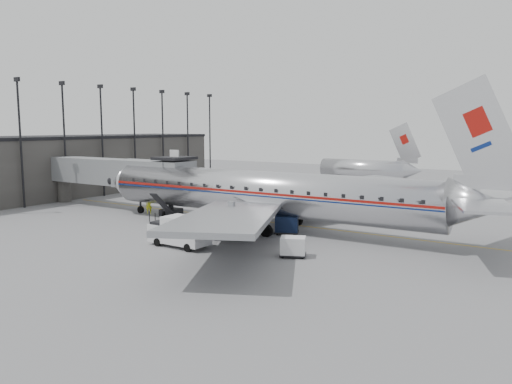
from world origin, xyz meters
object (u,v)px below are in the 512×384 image
Objects in this scene: service_van at (180,231)px; baggage_cart_white at (293,246)px; ramp_worker at (149,205)px; airliner at (269,194)px; baggage_cart_navy at (287,224)px.

baggage_cart_white is at bearing 14.75° from service_van.
service_van is 2.84× the size of ramp_worker.
service_van is at bearing 168.88° from baggage_cart_white.
airliner reaches higher than service_van.
ramp_worker is at bearing 152.31° from baggage_cart_navy.
service_van reaches higher than baggage_cart_white.
ramp_worker is at bearing 179.14° from airliner.
baggage_cart_white is (4.26, -6.68, -0.08)m from baggage_cart_navy.
airliner reaches higher than baggage_cart_navy.
airliner is at bearing -40.63° from ramp_worker.
baggage_cart_navy is at bearing -43.86° from ramp_worker.
baggage_cart_navy is 1.11× the size of baggage_cart_white.
airliner is 22.72× the size of ramp_worker.
service_van is 2.27× the size of baggage_cart_white.
ramp_worker is (-15.57, -0.01, -2.44)m from airliner.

